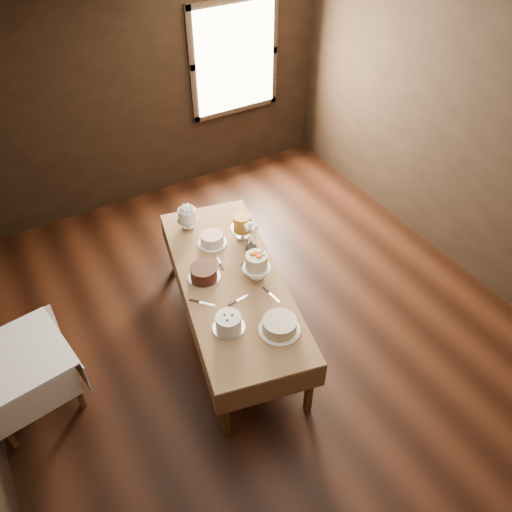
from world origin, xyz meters
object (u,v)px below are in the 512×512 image
object	(u,v)px
cake_swirl	(229,323)
cake_server_b	(274,297)
cake_server_a	(243,297)
cake_meringue	(188,219)
flower_vase	(251,246)
display_table	(231,283)
cake_cream	(280,326)
cake_server_e	(207,304)
cake_chocolate	(204,273)
cake_flowers	(256,267)
cake_lattice	(212,240)
cake_server_d	(253,257)
cake_server_c	(218,259)
side_table	(18,362)
cake_caramel	(242,228)

from	to	relation	value
cake_swirl	cake_server_b	world-z (taller)	cake_swirl
cake_server_a	cake_meringue	bearing A→B (deg)	82.46
cake_meringue	cake_swirl	xyz separation A→B (m)	(-0.28, -1.42, -0.04)
cake_server_a	flower_vase	size ratio (longest dim) A/B	1.87
display_table	cake_meringue	world-z (taller)	cake_meringue
cake_swirl	cake_cream	size ratio (longest dim) A/B	0.78
display_table	cake_server_e	world-z (taller)	cake_server_e
cake_swirl	flower_vase	size ratio (longest dim) A/B	2.16
cake_chocolate	cake_flowers	bearing A→B (deg)	-28.62
cake_lattice	cake_server_d	distance (m)	0.46
cake_server_b	cake_flowers	bearing A→B (deg)	172.18
cake_lattice	cake_cream	world-z (taller)	cake_cream
cake_cream	cake_server_c	size ratio (longest dim) A/B	1.48
cake_server_d	flower_vase	distance (m)	0.11
cake_swirl	cake_server_e	xyz separation A→B (m)	(-0.04, 0.34, -0.06)
cake_server_b	cake_server_c	world-z (taller)	same
cake_swirl	cake_cream	world-z (taller)	cake_swirl
display_table	cake_swirl	size ratio (longest dim) A/B	8.96
cake_cream	side_table	bearing A→B (deg)	155.47
cake_caramel	cake_server_d	size ratio (longest dim) A/B	1.14
cake_cream	flower_vase	world-z (taller)	flower_vase
cake_flowers	cake_server_a	xyz separation A→B (m)	(-0.24, -0.18, -0.11)
cake_server_c	flower_vase	bearing A→B (deg)	-89.72
cake_chocolate	cake_server_b	xyz separation A→B (m)	(0.43, -0.55, -0.05)
cake_server_a	cake_server_d	distance (m)	0.55
cake_server_e	side_table	bearing A→B (deg)	-144.27
display_table	cake_server_b	size ratio (longest dim) A/B	10.35
cake_meringue	cake_chocolate	size ratio (longest dim) A/B	0.77
cake_cream	flower_vase	bearing A→B (deg)	73.34
cake_lattice	cake_caramel	xyz separation A→B (m)	(0.31, -0.06, 0.07)
cake_caramel	cake_cream	size ratio (longest dim) A/B	0.77
display_table	cake_server_e	size ratio (longest dim) A/B	10.35
cake_meringue	cake_server_d	bearing A→B (deg)	-65.23
display_table	cake_flowers	bearing A→B (deg)	-22.41
flower_vase	cake_swirl	bearing A→B (deg)	-130.74
cake_server_c	cake_server_e	xyz separation A→B (m)	(-0.36, -0.48, 0.00)
side_table	flower_vase	distance (m)	2.29
cake_caramel	cake_server_a	bearing A→B (deg)	-118.79
side_table	cake_server_c	xyz separation A→B (m)	(1.95, 0.15, 0.14)
cake_swirl	cake_server_c	world-z (taller)	cake_swirl
cake_flowers	cake_server_b	bearing A→B (deg)	-90.46
cake_swirl	cake_server_e	bearing A→B (deg)	96.18
cake_chocolate	cake_server_b	world-z (taller)	cake_chocolate
cake_server_c	cake_server_d	distance (m)	0.34
cake_server_a	cake_server_e	bearing A→B (deg)	155.94
cake_lattice	cake_chocolate	xyz separation A→B (m)	(-0.28, -0.39, 0.01)
cake_chocolate	flower_vase	distance (m)	0.57
cake_server_b	cake_swirl	bearing A→B (deg)	-85.81
cake_meringue	cake_server_e	distance (m)	1.13
cake_lattice	cake_flowers	bearing A→B (deg)	-77.06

